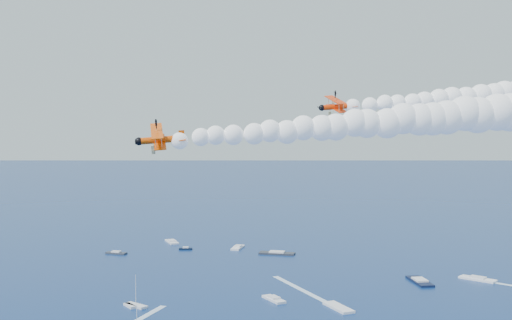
# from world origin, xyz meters

# --- Properties ---
(biplane_lead) EXTENTS (9.28, 10.22, 6.35)m
(biplane_lead) POSITION_xyz_m (16.18, 28.87, 56.09)
(biplane_lead) COLOR #F33405
(biplane_trail) EXTENTS (10.27, 11.47, 7.43)m
(biplane_trail) POSITION_xyz_m (-6.48, 6.51, 50.83)
(biplane_trail) COLOR #E84B04
(smoke_trail_lead) EXTENTS (63.08, 52.80, 10.92)m
(smoke_trail_lead) POSITION_xyz_m (43.14, 42.69, 58.40)
(smoke_trail_lead) COLOR white
(smoke_trail_trail) EXTENTS (62.93, 49.28, 10.92)m
(smoke_trail_trail) POSITION_xyz_m (21.14, 18.98, 53.14)
(smoke_trail_trail) COLOR white
(spectator_boats) EXTENTS (205.98, 165.76, 0.70)m
(spectator_boats) POSITION_xyz_m (-7.59, 119.47, 0.35)
(spectator_boats) COLOR white
(spectator_boats) RESTS_ON ground
(boat_wakes) EXTENTS (134.74, 94.29, 0.04)m
(boat_wakes) POSITION_xyz_m (4.87, 113.71, 0.03)
(boat_wakes) COLOR white
(boat_wakes) RESTS_ON ground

